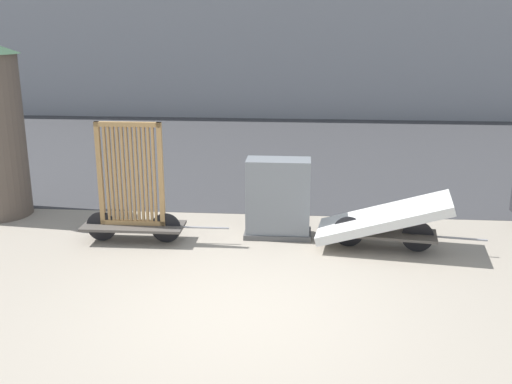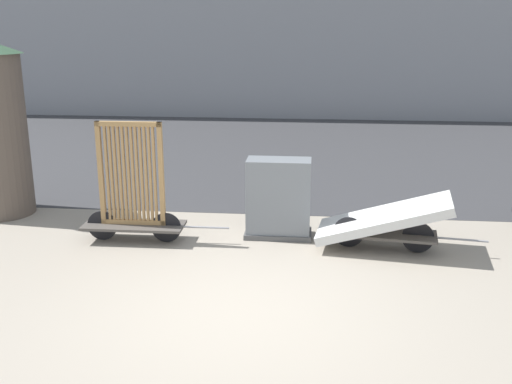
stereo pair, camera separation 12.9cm
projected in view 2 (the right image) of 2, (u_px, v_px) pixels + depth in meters
ground_plane at (238, 310)px, 7.03m from camera, size 60.00×60.00×0.00m
road_strip at (281, 151)px, 15.59m from camera, size 56.00×10.68×0.01m
bike_cart_with_bedframe at (133, 198)px, 9.06m from camera, size 2.25×0.57×1.85m
bike_cart_with_mattress at (384, 221)px, 8.77m from camera, size 2.48×1.19×0.85m
utility_cabinet at (279, 201)px, 9.29m from camera, size 1.04×0.53×1.24m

